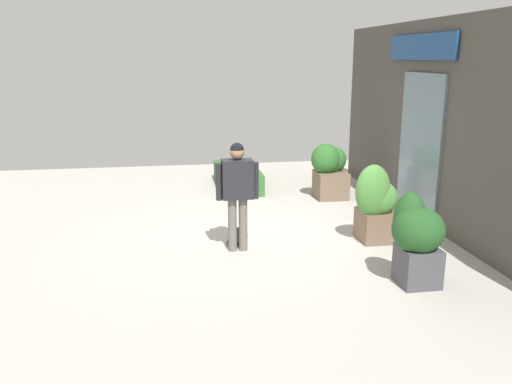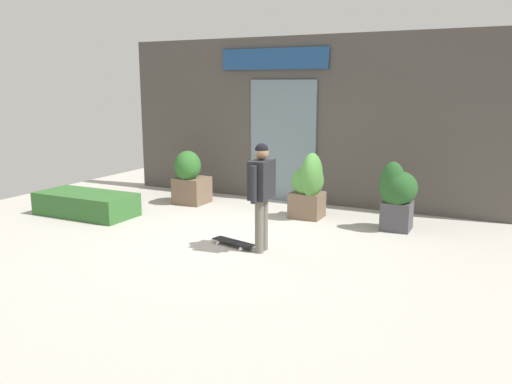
{
  "view_description": "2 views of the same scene",
  "coord_description": "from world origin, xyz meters",
  "px_view_note": "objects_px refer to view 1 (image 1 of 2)",
  "views": [
    {
      "loc": [
        8.06,
        -1.39,
        2.82
      ],
      "look_at": [
        0.4,
        -0.15,
        0.83
      ],
      "focal_mm": 36.98,
      "sensor_mm": 36.0,
      "label": 1
    },
    {
      "loc": [
        3.89,
        -7.22,
        2.46
      ],
      "look_at": [
        0.4,
        -0.15,
        0.83
      ],
      "focal_mm": 36.43,
      "sensor_mm": 36.0,
      "label": 2
    }
  ],
  "objects_px": {
    "skateboarder": "(237,186)",
    "planter_box_left": "(375,203)",
    "skateboard": "(236,235)",
    "planter_box_mid": "(416,235)",
    "planter_box_right": "(329,169)"
  },
  "relations": [
    {
      "from": "skateboarder",
      "to": "planter_box_left",
      "type": "distance_m",
      "value": 2.18
    },
    {
      "from": "skateboard",
      "to": "planter_box_left",
      "type": "bearing_deg",
      "value": -87.91
    },
    {
      "from": "skateboarder",
      "to": "skateboard",
      "type": "height_order",
      "value": "skateboarder"
    },
    {
      "from": "skateboard",
      "to": "skateboarder",
      "type": "bearing_deg",
      "value": -169.75
    },
    {
      "from": "planter_box_left",
      "to": "planter_box_mid",
      "type": "distance_m",
      "value": 1.64
    },
    {
      "from": "planter_box_left",
      "to": "skateboarder",
      "type": "bearing_deg",
      "value": -88.66
    },
    {
      "from": "planter_box_right",
      "to": "planter_box_mid",
      "type": "xyz_separation_m",
      "value": [
        4.34,
        -0.2,
        0.07
      ]
    },
    {
      "from": "skateboard",
      "to": "planter_box_mid",
      "type": "height_order",
      "value": "planter_box_mid"
    },
    {
      "from": "skateboarder",
      "to": "planter_box_left",
      "type": "relative_size",
      "value": 1.31
    },
    {
      "from": "skateboard",
      "to": "planter_box_left",
      "type": "distance_m",
      "value": 2.24
    },
    {
      "from": "planter_box_right",
      "to": "planter_box_mid",
      "type": "relative_size",
      "value": 0.94
    },
    {
      "from": "skateboarder",
      "to": "planter_box_mid",
      "type": "bearing_deg",
      "value": -128.83
    },
    {
      "from": "planter_box_left",
      "to": "planter_box_mid",
      "type": "height_order",
      "value": "planter_box_left"
    },
    {
      "from": "skateboard",
      "to": "planter_box_mid",
      "type": "distance_m",
      "value": 2.95
    },
    {
      "from": "skateboarder",
      "to": "planter_box_right",
      "type": "xyz_separation_m",
      "value": [
        -2.75,
        2.24,
        -0.41
      ]
    }
  ]
}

